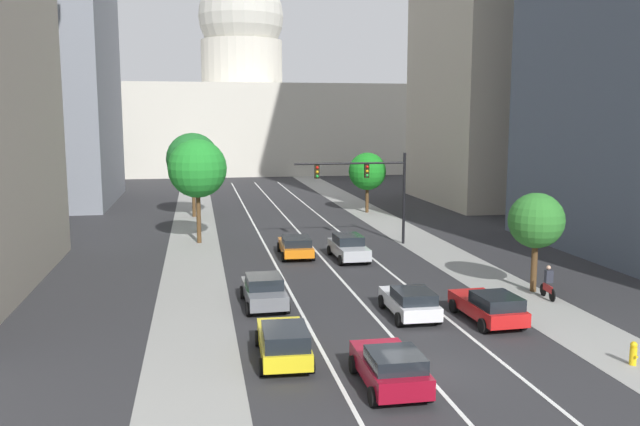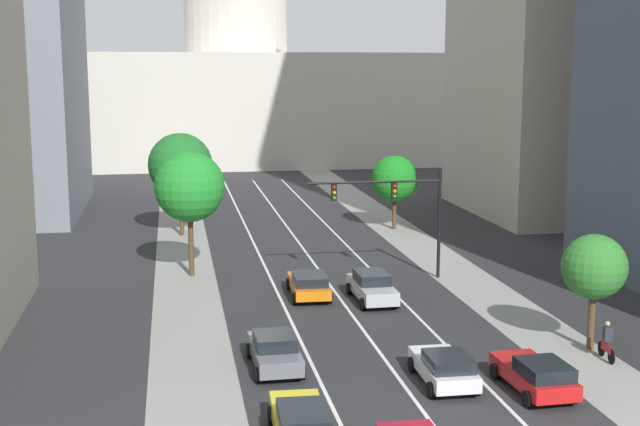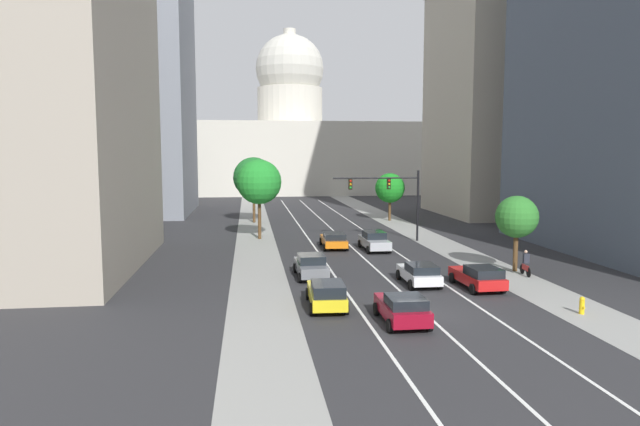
{
  "view_description": "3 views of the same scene",
  "coord_description": "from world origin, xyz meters",
  "px_view_note": "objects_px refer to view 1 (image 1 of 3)",
  "views": [
    {
      "loc": [
        -7.83,
        -21.7,
        9.12
      ],
      "look_at": [
        2.07,
        31.48,
        1.2
      ],
      "focal_mm": 37.19,
      "sensor_mm": 36.0,
      "label": 1
    },
    {
      "loc": [
        -8.81,
        -25.0,
        12.47
      ],
      "look_at": [
        1.4,
        34.29,
        2.26
      ],
      "focal_mm": 48.64,
      "sensor_mm": 36.0,
      "label": 2
    },
    {
      "loc": [
        -8.81,
        -26.57,
        8.11
      ],
      "look_at": [
        -1.24,
        32.66,
        1.73
      ],
      "focal_mm": 31.52,
      "sensor_mm": 36.0,
      "label": 3
    }
  ],
  "objects_px": {
    "car_silver": "(348,247)",
    "fire_hydrant": "(633,353)",
    "capitol_building": "(243,113)",
    "car_gray": "(264,290)",
    "car_orange": "(296,246)",
    "street_tree_near_left": "(197,169)",
    "car_yellow": "(284,341)",
    "car_crimson": "(390,367)",
    "car_red": "(489,306)",
    "street_tree_mid_left": "(193,159)",
    "street_tree_mid_right": "(536,221)",
    "traffic_signal_mast": "(370,181)",
    "car_white": "(410,301)",
    "cyclist": "(548,283)",
    "street_tree_far_right": "(367,171)"
  },
  "relations": [
    {
      "from": "car_silver",
      "to": "fire_hydrant",
      "type": "distance_m",
      "value": 20.74
    },
    {
      "from": "capitol_building",
      "to": "car_silver",
      "type": "distance_m",
      "value": 73.12
    },
    {
      "from": "car_gray",
      "to": "car_orange",
      "type": "height_order",
      "value": "car_gray"
    },
    {
      "from": "capitol_building",
      "to": "street_tree_near_left",
      "type": "distance_m",
      "value": 65.75
    },
    {
      "from": "car_yellow",
      "to": "capitol_building",
      "type": "bearing_deg",
      "value": -0.65
    },
    {
      "from": "car_crimson",
      "to": "car_red",
      "type": "bearing_deg",
      "value": -45.62
    },
    {
      "from": "street_tree_mid_left",
      "to": "street_tree_mid_right",
      "type": "bearing_deg",
      "value": -59.48
    },
    {
      "from": "car_orange",
      "to": "street_tree_near_left",
      "type": "distance_m",
      "value": 9.81
    },
    {
      "from": "car_yellow",
      "to": "car_gray",
      "type": "bearing_deg",
      "value": 2.32
    },
    {
      "from": "car_silver",
      "to": "traffic_signal_mast",
      "type": "distance_m",
      "value": 6.4
    },
    {
      "from": "capitol_building",
      "to": "car_yellow",
      "type": "bearing_deg",
      "value": -93.07
    },
    {
      "from": "car_silver",
      "to": "car_red",
      "type": "height_order",
      "value": "car_silver"
    },
    {
      "from": "car_orange",
      "to": "car_white",
      "type": "distance_m",
      "value": 14.37
    },
    {
      "from": "car_crimson",
      "to": "traffic_signal_mast",
      "type": "relative_size",
      "value": 0.51
    },
    {
      "from": "car_gray",
      "to": "cyclist",
      "type": "relative_size",
      "value": 2.6
    },
    {
      "from": "car_white",
      "to": "car_yellow",
      "type": "height_order",
      "value": "car_yellow"
    },
    {
      "from": "cyclist",
      "to": "fire_hydrant",
      "type": "bearing_deg",
      "value": 174.64
    },
    {
      "from": "capitol_building",
      "to": "street_tree_mid_left",
      "type": "xyz_separation_m",
      "value": [
        -8.19,
        -52.23,
        -4.41
      ]
    },
    {
      "from": "car_gray",
      "to": "street_tree_mid_right",
      "type": "height_order",
      "value": "street_tree_mid_right"
    },
    {
      "from": "fire_hydrant",
      "to": "car_crimson",
      "type": "bearing_deg",
      "value": -177.54
    },
    {
      "from": "traffic_signal_mast",
      "to": "fire_hydrant",
      "type": "relative_size",
      "value": 8.82
    },
    {
      "from": "capitol_building",
      "to": "street_tree_far_right",
      "type": "xyz_separation_m",
      "value": [
        8.05,
        -52.46,
        -5.74
      ]
    },
    {
      "from": "car_orange",
      "to": "car_crimson",
      "type": "bearing_deg",
      "value": -178.03
    },
    {
      "from": "car_silver",
      "to": "street_tree_near_left",
      "type": "xyz_separation_m",
      "value": [
        -9.41,
        7.42,
        4.59
      ]
    },
    {
      "from": "street_tree_mid_left",
      "to": "street_tree_near_left",
      "type": "xyz_separation_m",
      "value": [
        0.39,
        -12.91,
        0.14
      ]
    },
    {
      "from": "car_white",
      "to": "car_yellow",
      "type": "bearing_deg",
      "value": 125.81
    },
    {
      "from": "capitol_building",
      "to": "car_silver",
      "type": "xyz_separation_m",
      "value": [
        1.6,
        -72.56,
        -8.87
      ]
    },
    {
      "from": "car_crimson",
      "to": "car_yellow",
      "type": "bearing_deg",
      "value": 46.11
    },
    {
      "from": "street_tree_mid_left",
      "to": "capitol_building",
      "type": "bearing_deg",
      "value": 81.09
    },
    {
      "from": "car_gray",
      "to": "car_white",
      "type": "xyz_separation_m",
      "value": [
        6.4,
        -3.01,
        -0.05
      ]
    },
    {
      "from": "car_gray",
      "to": "fire_hydrant",
      "type": "distance_m",
      "value": 16.25
    },
    {
      "from": "car_white",
      "to": "capitol_building",
      "type": "bearing_deg",
      "value": 1.99
    },
    {
      "from": "car_gray",
      "to": "car_white",
      "type": "height_order",
      "value": "car_gray"
    },
    {
      "from": "traffic_signal_mast",
      "to": "street_tree_mid_right",
      "type": "height_order",
      "value": "traffic_signal_mast"
    },
    {
      "from": "fire_hydrant",
      "to": "car_orange",
      "type": "bearing_deg",
      "value": 114.0
    },
    {
      "from": "traffic_signal_mast",
      "to": "street_tree_far_right",
      "type": "height_order",
      "value": "traffic_signal_mast"
    },
    {
      "from": "car_silver",
      "to": "car_yellow",
      "type": "xyz_separation_m",
      "value": [
        -6.41,
        -17.05,
        -0.02
      ]
    },
    {
      "from": "capitol_building",
      "to": "street_tree_mid_left",
      "type": "distance_m",
      "value": 53.05
    },
    {
      "from": "car_yellow",
      "to": "fire_hydrant",
      "type": "distance_m",
      "value": 12.94
    },
    {
      "from": "traffic_signal_mast",
      "to": "street_tree_near_left",
      "type": "xyz_separation_m",
      "value": [
        -11.97,
        2.95,
        0.8
      ]
    },
    {
      "from": "capitol_building",
      "to": "fire_hydrant",
      "type": "distance_m",
      "value": 93.13
    },
    {
      "from": "car_orange",
      "to": "street_tree_near_left",
      "type": "xyz_separation_m",
      "value": [
        -6.2,
        5.99,
        4.67
      ]
    },
    {
      "from": "car_gray",
      "to": "street_tree_far_right",
      "type": "height_order",
      "value": "street_tree_far_right"
    },
    {
      "from": "street_tree_mid_left",
      "to": "car_white",
      "type": "bearing_deg",
      "value": -73.44
    },
    {
      "from": "car_silver",
      "to": "car_crimson",
      "type": "xyz_separation_m",
      "value": [
        -3.2,
        -20.19,
        -0.04
      ]
    },
    {
      "from": "street_tree_far_right",
      "to": "car_white",
      "type": "bearing_deg",
      "value": -101.17
    },
    {
      "from": "cyclist",
      "to": "street_tree_far_right",
      "type": "distance_m",
      "value": 31.24
    },
    {
      "from": "street_tree_mid_right",
      "to": "street_tree_near_left",
      "type": "bearing_deg",
      "value": 135.5
    },
    {
      "from": "car_red",
      "to": "car_white",
      "type": "bearing_deg",
      "value": 64.18
    },
    {
      "from": "car_yellow",
      "to": "street_tree_far_right",
      "type": "xyz_separation_m",
      "value": [
        12.87,
        37.16,
        3.15
      ]
    }
  ]
}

